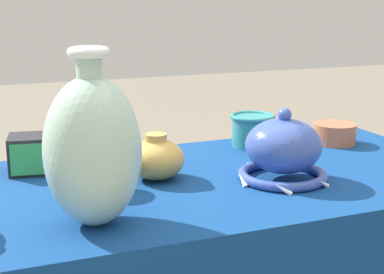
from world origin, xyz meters
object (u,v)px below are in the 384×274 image
object	(u,v)px
pot_squat_terracotta	(335,134)
mosaic_tile_box	(35,154)
vase_tall_bulbous	(93,150)
cup_wide_charcoal	(96,170)
vase_dome_bell	(283,152)
cup_wide_teal	(252,129)
jar_round_ochre	(156,159)

from	to	relation	value
pot_squat_terracotta	mosaic_tile_box	bearing A→B (deg)	177.65
vase_tall_bulbous	cup_wide_charcoal	world-z (taller)	vase_tall_bulbous
vase_dome_bell	pot_squat_terracotta	distance (m)	0.39
vase_tall_bulbous	pot_squat_terracotta	world-z (taller)	vase_tall_bulbous
vase_dome_bell	mosaic_tile_box	size ratio (longest dim) A/B	1.62
cup_wide_charcoal	cup_wide_teal	size ratio (longest dim) A/B	0.82
cup_wide_teal	pot_squat_terracotta	distance (m)	0.24
vase_tall_bulbous	cup_wide_teal	size ratio (longest dim) A/B	2.59
vase_tall_bulbous	mosaic_tile_box	world-z (taller)	vase_tall_bulbous
vase_tall_bulbous	mosaic_tile_box	size ratio (longest dim) A/B	2.44
vase_dome_bell	cup_wide_charcoal	bearing A→B (deg)	168.09
vase_tall_bulbous	jar_round_ochre	distance (m)	0.30
cup_wide_teal	jar_round_ochre	xyz separation A→B (m)	(-0.34, -0.18, -0.00)
vase_dome_bell	cup_wide_teal	distance (m)	0.31
pot_squat_terracotta	jar_round_ochre	distance (m)	0.58
vase_dome_bell	pot_squat_terracotta	bearing A→B (deg)	37.65
vase_tall_bulbous	mosaic_tile_box	distance (m)	0.39
cup_wide_teal	cup_wide_charcoal	bearing A→B (deg)	-156.65
vase_dome_bell	mosaic_tile_box	world-z (taller)	vase_dome_bell
vase_tall_bulbous	mosaic_tile_box	bearing A→B (deg)	98.99
vase_tall_bulbous	jar_round_ochre	world-z (taller)	vase_tall_bulbous
vase_dome_bell	cup_wide_teal	bearing A→B (deg)	75.51
mosaic_tile_box	cup_wide_teal	xyz separation A→B (m)	(0.59, 0.02, 0.00)
cup_wide_charcoal	jar_round_ochre	distance (m)	0.15
vase_tall_bulbous	jar_round_ochre	bearing A→B (deg)	48.57
cup_wide_teal	jar_round_ochre	size ratio (longest dim) A/B	0.97
vase_tall_bulbous	pot_squat_terracotta	distance (m)	0.84
cup_wide_charcoal	cup_wide_teal	distance (m)	0.53
mosaic_tile_box	jar_round_ochre	distance (m)	0.29
pot_squat_terracotta	cup_wide_charcoal	bearing A→B (deg)	-168.09
jar_round_ochre	cup_wide_charcoal	bearing A→B (deg)	-169.86
vase_dome_bell	jar_round_ochre	world-z (taller)	vase_dome_bell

